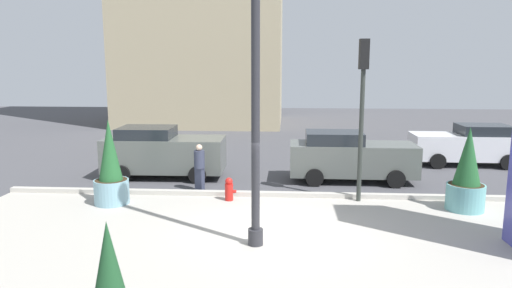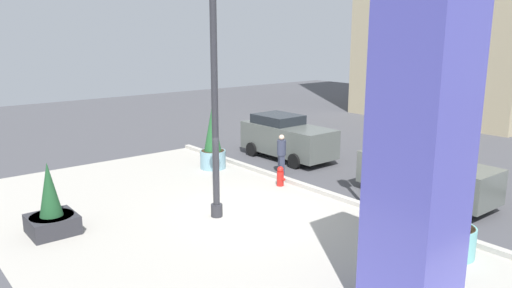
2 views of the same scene
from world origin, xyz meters
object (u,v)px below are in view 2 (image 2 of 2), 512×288
lamp_post (215,100)px  fire_hydrant (280,176)px  potted_plant_mid_plaza (455,217)px  pedestrian_on_sidewalk (281,152)px  art_pillar_blue (419,160)px  potted_plant_near_left (51,210)px  car_far_lane (287,137)px  potted_plant_by_pillar (213,143)px  traffic_light_corner (380,108)px  car_curb_east (424,173)px

lamp_post → fire_hydrant: size_ratio=9.90×
potted_plant_mid_plaza → pedestrian_on_sidewalk: size_ratio=1.54×
art_pillar_blue → potted_plant_near_left: (-8.67, -4.34, -2.50)m
fire_hydrant → potted_plant_mid_plaza: bearing=-4.0°
potted_plant_mid_plaza → car_far_lane: bearing=160.9°
potted_plant_by_pillar → fire_hydrant: bearing=9.0°
fire_hydrant → traffic_light_corner: traffic_light_corner is taller
potted_plant_by_pillar → car_far_lane: 3.61m
art_pillar_blue → potted_plant_mid_plaza: size_ratio=2.57×
potted_plant_near_left → traffic_light_corner: traffic_light_corner is taller
potted_plant_near_left → car_curb_east: (4.91, 10.71, 0.22)m
car_far_lane → pedestrian_on_sidewalk: size_ratio=2.80×
art_pillar_blue → fire_hydrant: bearing=155.6°
pedestrian_on_sidewalk → potted_plant_near_left: bearing=-87.7°
potted_plant_by_pillar → traffic_light_corner: traffic_light_corner is taller
lamp_post → pedestrian_on_sidewalk: lamp_post is taller
art_pillar_blue → traffic_light_corner: size_ratio=1.27×
traffic_light_corner → pedestrian_on_sidewalk: traffic_light_corner is taller
traffic_light_corner → car_curb_east: 3.55m
fire_hydrant → car_far_lane: size_ratio=0.17×
art_pillar_blue → potted_plant_near_left: 10.02m
potted_plant_by_pillar → potted_plant_mid_plaza: (10.69, 0.07, -0.03)m
lamp_post → car_far_lane: 8.12m
car_far_lane → potted_plant_by_pillar: bearing=-101.0°
potted_plant_mid_plaza → pedestrian_on_sidewalk: bearing=169.2°
art_pillar_blue → potted_plant_by_pillar: 12.07m
art_pillar_blue → car_curb_east: 7.74m
fire_hydrant → art_pillar_blue: bearing=-24.4°
potted_plant_mid_plaza → car_far_lane: 10.59m
lamp_post → potted_plant_near_left: (-1.86, -4.33, -2.93)m
traffic_light_corner → lamp_post: bearing=-128.3°
art_pillar_blue → pedestrian_on_sidewalk: size_ratio=3.96×
car_curb_east → car_far_lane: 7.05m
potted_plant_mid_plaza → potted_plant_by_pillar: bearing=-179.6°
potted_plant_by_pillar → fire_hydrant: (3.59, 0.57, -0.70)m
car_curb_east → car_far_lane: size_ratio=1.01×
lamp_post → art_pillar_blue: lamp_post is taller
art_pillar_blue → potted_plant_by_pillar: (-11.49, 3.02, -2.13)m
potted_plant_mid_plaza → potted_plant_near_left: bearing=-136.7°
lamp_post → pedestrian_on_sidewalk: 5.84m
car_curb_east → pedestrian_on_sidewalk: (-5.28, -1.72, -0.03)m
potted_plant_by_pillar → traffic_light_corner: (7.68, 0.79, 2.30)m
traffic_light_corner → car_far_lane: traffic_light_corner is taller
car_far_lane → car_curb_east: bearing=-1.5°
potted_plant_near_left → fire_hydrant: size_ratio=2.77×
art_pillar_blue → car_curb_east: art_pillar_blue is taller
art_pillar_blue → fire_hydrant: (-7.90, 3.58, -2.83)m
potted_plant_by_pillar → fire_hydrant: 3.70m
potted_plant_by_pillar → potted_plant_near_left: bearing=-69.0°
potted_plant_mid_plaza → traffic_light_corner: traffic_light_corner is taller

